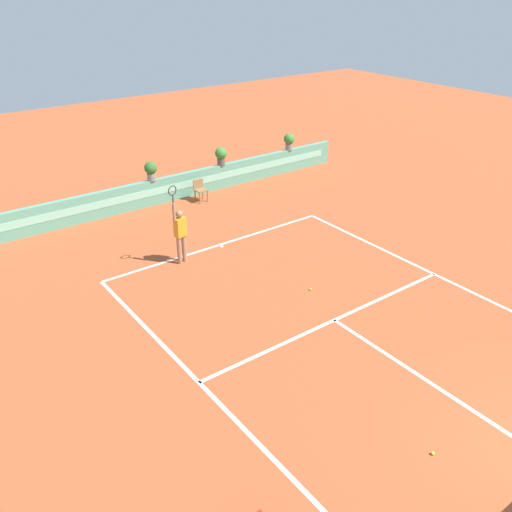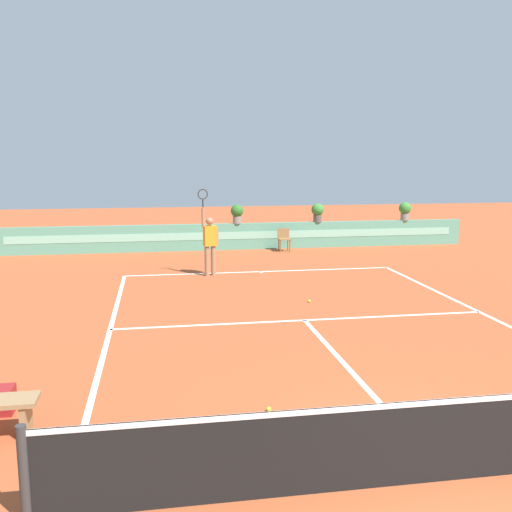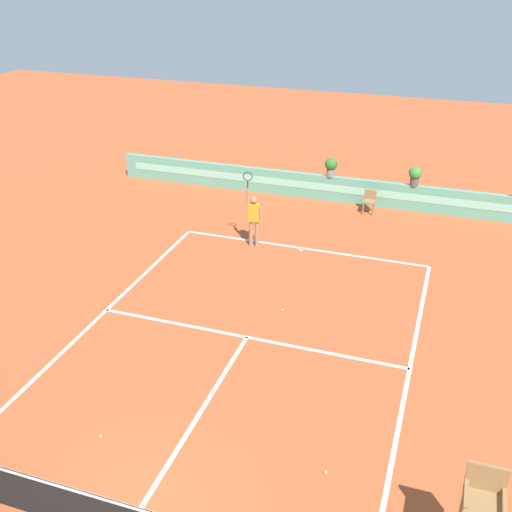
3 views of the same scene
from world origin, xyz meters
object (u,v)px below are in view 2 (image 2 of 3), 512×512
tennis_ball_near_baseline (309,301)px  tennis_ball_by_sideline (269,409)px  potted_plant_centre (237,213)px  ball_kid_chair (284,239)px  potted_plant_far_right (405,210)px  tennis_player (210,241)px  potted_plant_right (318,211)px

tennis_ball_near_baseline → tennis_ball_by_sideline: bearing=-110.0°
tennis_ball_by_sideline → potted_plant_centre: bearing=83.9°
ball_kid_chair → tennis_ball_near_baseline: size_ratio=12.50×
tennis_ball_near_baseline → potted_plant_far_right: size_ratio=0.09×
tennis_ball_by_sideline → potted_plant_far_right: bearing=60.0°
tennis_player → potted_plant_far_right: tennis_player is taller
tennis_player → potted_plant_right: (4.64, 4.82, 0.36)m
tennis_player → potted_plant_right: tennis_player is taller
tennis_ball_near_baseline → potted_plant_centre: potted_plant_centre is taller
tennis_ball_near_baseline → potted_plant_right: 8.96m
tennis_ball_by_sideline → potted_plant_centre: 14.50m
potted_plant_centre → potted_plant_right: 3.16m
tennis_player → potted_plant_right: bearing=46.1°
ball_kid_chair → potted_plant_right: size_ratio=1.17×
potted_plant_centre → potted_plant_far_right: bearing=0.0°
ball_kid_chair → potted_plant_right: bearing=26.2°
ball_kid_chair → tennis_ball_near_baseline: bearing=-97.8°
tennis_ball_near_baseline → potted_plant_right: bearing=73.2°
ball_kid_chair → potted_plant_right: (1.49, 0.73, 0.93)m
tennis_player → tennis_ball_near_baseline: tennis_player is taller
tennis_ball_by_sideline → tennis_player: bearing=89.7°
tennis_ball_by_sideline → potted_plant_far_right: size_ratio=0.09×
ball_kid_chair → tennis_player: size_ratio=0.33×
tennis_ball_by_sideline → potted_plant_centre: size_ratio=0.09×
tennis_ball_near_baseline → potted_plant_centre: (-0.61, 8.48, 1.38)m
ball_kid_chair → tennis_player: 5.20m
tennis_ball_by_sideline → tennis_ball_near_baseline: bearing=70.0°
tennis_player → potted_plant_centre: size_ratio=3.57×
potted_plant_far_right → potted_plant_centre: size_ratio=1.00×
ball_kid_chair → tennis_ball_by_sideline: ball_kid_chair is taller
tennis_ball_near_baseline → potted_plant_far_right: potted_plant_far_right is taller
potted_plant_right → potted_plant_centre: bearing=180.0°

